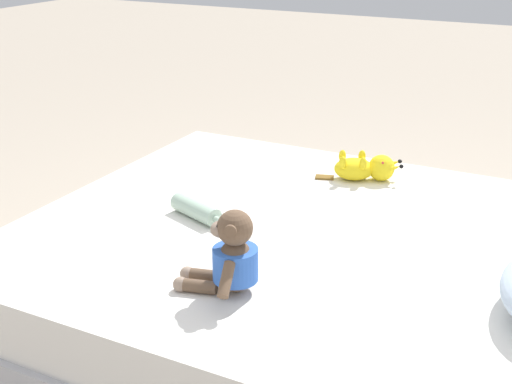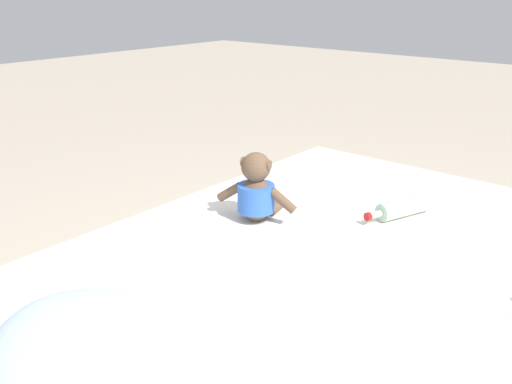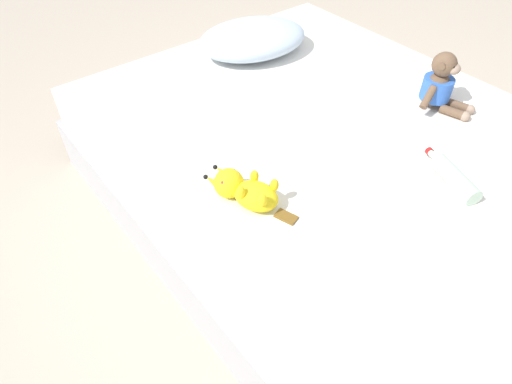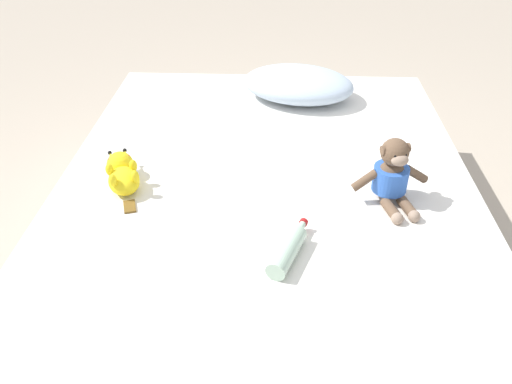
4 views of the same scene
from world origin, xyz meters
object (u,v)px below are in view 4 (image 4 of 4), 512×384
object	(u,v)px
plush_yellow_creature	(122,173)
pillow	(298,84)
plush_monkey	(392,176)
bed	(266,221)
glass_bottle	(288,251)

from	to	relation	value
plush_yellow_creature	pillow	bearing A→B (deg)	50.40
plush_monkey	plush_yellow_creature	bearing A→B (deg)	177.05
bed	plush_yellow_creature	distance (m)	0.59
plush_yellow_creature	glass_bottle	size ratio (longest dim) A/B	1.23
pillow	plush_yellow_creature	world-z (taller)	pillow
bed	plush_monkey	bearing A→B (deg)	-17.34
bed	plush_monkey	world-z (taller)	plush_monkey
pillow	glass_bottle	bearing A→B (deg)	-92.61
pillow	plush_monkey	distance (m)	0.90
bed	glass_bottle	xyz separation A→B (m)	(0.08, -0.47, 0.25)
plush_yellow_creature	plush_monkey	bearing A→B (deg)	-2.95
bed	glass_bottle	size ratio (longest dim) A/B	7.85
plush_yellow_creature	glass_bottle	world-z (taller)	plush_yellow_creature
bed	pillow	world-z (taller)	pillow
plush_monkey	glass_bottle	world-z (taller)	plush_monkey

